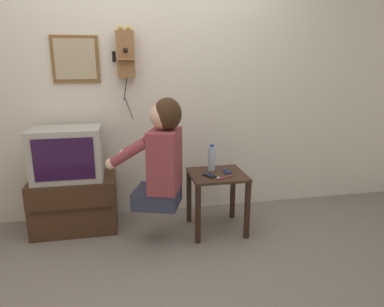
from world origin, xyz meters
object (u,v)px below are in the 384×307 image
(toothbrush, at_px, (224,177))
(cell_phone_held, at_px, (210,175))
(cell_phone_spare, at_px, (227,171))
(water_bottle, at_px, (212,158))
(person, at_px, (161,155))
(wall_phone_antique, at_px, (125,54))
(television, at_px, (67,154))
(framed_picture, at_px, (75,59))

(toothbrush, bearing_deg, cell_phone_held, 30.59)
(cell_phone_spare, relative_size, water_bottle, 0.54)
(person, xyz_separation_m, wall_phone_antique, (-0.24, 0.56, 0.78))
(wall_phone_antique, bearing_deg, television, -159.33)
(wall_phone_antique, relative_size, water_bottle, 3.43)
(person, relative_size, framed_picture, 2.22)
(person, distance_m, framed_picture, 1.17)
(wall_phone_antique, bearing_deg, cell_phone_held, -38.23)
(cell_phone_held, height_order, water_bottle, water_bottle)
(wall_phone_antique, bearing_deg, water_bottle, -26.50)
(television, height_order, framed_picture, framed_picture)
(water_bottle, xyz_separation_m, toothbrush, (0.05, -0.23, -0.10))
(cell_phone_spare, bearing_deg, water_bottle, 151.70)
(toothbrush, bearing_deg, framed_picture, 37.17)
(wall_phone_antique, height_order, toothbrush, wall_phone_antique)
(toothbrush, bearing_deg, person, 62.72)
(person, xyz_separation_m, television, (-0.77, 0.36, -0.05))
(water_bottle, relative_size, toothbrush, 1.41)
(person, bearing_deg, toothbrush, -72.57)
(person, distance_m, television, 0.86)
(person, distance_m, water_bottle, 0.53)
(person, xyz_separation_m, toothbrush, (0.52, -0.02, -0.22))
(television, distance_m, toothbrush, 1.36)
(person, distance_m, wall_phone_antique, 1.00)
(wall_phone_antique, xyz_separation_m, framed_picture, (-0.43, 0.04, -0.05))
(television, bearing_deg, person, -25.11)
(framed_picture, distance_m, cell_phone_held, 1.55)
(framed_picture, bearing_deg, wall_phone_antique, -5.80)
(cell_phone_held, bearing_deg, water_bottle, 41.41)
(television, bearing_deg, water_bottle, -6.92)
(television, bearing_deg, cell_phone_held, -14.65)
(cell_phone_held, bearing_deg, cell_phone_spare, -4.65)
(wall_phone_antique, distance_m, framed_picture, 0.44)
(water_bottle, height_order, toothbrush, water_bottle)
(cell_phone_spare, bearing_deg, toothbrush, -110.23)
(person, bearing_deg, cell_phone_held, -62.96)
(cell_phone_held, xyz_separation_m, toothbrush, (0.11, -0.07, 0.00))
(toothbrush, bearing_deg, cell_phone_spare, -50.08)
(framed_picture, xyz_separation_m, toothbrush, (1.19, -0.63, -0.96))
(television, distance_m, wall_phone_antique, 1.01)
(person, height_order, cell_phone_held, person)
(water_bottle, bearing_deg, person, -155.78)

